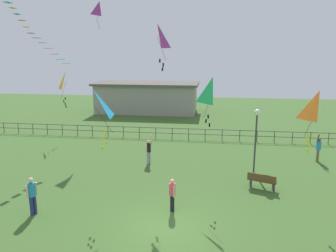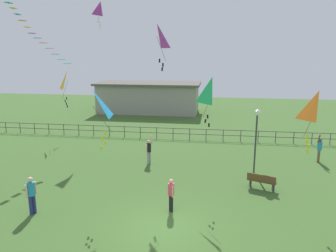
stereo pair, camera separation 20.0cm
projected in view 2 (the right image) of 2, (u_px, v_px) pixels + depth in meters
The scene contains 15 objects.
ground_plane at pixel (163, 227), 13.52m from camera, with size 80.00×80.00×0.00m, color #3D6028.
lamppost at pixel (257, 126), 19.02m from camera, with size 0.36×0.36×3.86m.
park_bench at pixel (262, 181), 17.15m from camera, with size 1.55×0.92×0.85m.
person_0 at pixel (319, 148), 21.29m from camera, with size 0.39×0.46×1.91m.
person_1 at pixel (149, 150), 21.00m from camera, with size 0.39×0.43×1.87m.
person_2 at pixel (31, 193), 14.43m from camera, with size 0.32×0.48×1.75m.
person_3 at pixel (171, 193), 14.70m from camera, with size 0.29×0.42×1.55m.
kite_0 at pixel (68, 81), 26.26m from camera, with size 0.97×1.02×2.96m.
kite_1 at pixel (93, 108), 14.39m from camera, with size 1.27×0.96×2.64m.
kite_2 at pixel (317, 109), 13.92m from camera, with size 1.14×1.07×2.63m.
kite_3 at pixel (101, 9), 25.32m from camera, with size 0.71×1.13×2.07m.
kite_5 at pixel (157, 38), 16.75m from camera, with size 0.89×0.96×2.38m.
kite_7 at pixel (212, 92), 16.10m from camera, with size 1.03×1.09×2.47m.
waterfront_railing at pixel (187, 132), 26.92m from camera, with size 36.06×0.06×0.95m.
pavilion_building at pixel (149, 97), 39.03m from camera, with size 12.26×5.48×3.55m.
Camera 2 is at (1.98, -12.07, 7.13)m, focal length 34.74 mm.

